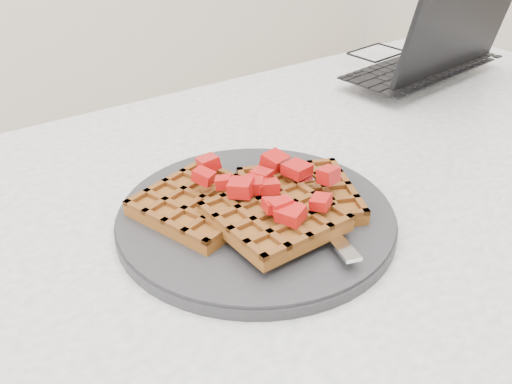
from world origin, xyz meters
TOP-DOWN VIEW (x-y plane):
  - table at (0.00, 0.00)m, footprint 1.20×0.80m
  - plate at (-0.15, 0.01)m, footprint 0.30×0.30m
  - waffles at (-0.15, 0.01)m, footprint 0.25×0.21m
  - strawberry_pile at (-0.15, 0.01)m, footprint 0.15×0.15m
  - fork at (-0.11, -0.03)m, footprint 0.08×0.18m
  - laptop at (0.34, 0.24)m, footprint 0.33×0.26m

SIDE VIEW (x-z plane):
  - table at x=0.00m, z-range 0.26..1.01m
  - plate at x=-0.15m, z-range 0.75..0.77m
  - fork at x=-0.11m, z-range 0.77..0.78m
  - waffles at x=-0.15m, z-range 0.76..0.79m
  - laptop at x=0.34m, z-range 0.68..0.89m
  - strawberry_pile at x=-0.15m, z-range 0.79..0.82m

